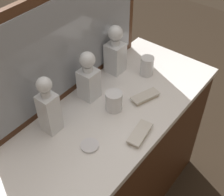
{
  "coord_description": "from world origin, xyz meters",
  "views": [
    {
      "loc": [
        -0.82,
        -0.64,
        1.9
      ],
      "look_at": [
        0.0,
        0.0,
        0.93
      ],
      "focal_mm": 49.37,
      "sensor_mm": 36.0,
      "label": 1
    }
  ],
  "objects_px": {
    "crystal_decanter_left": "(115,54)",
    "porcelain_dish": "(90,146)",
    "crystal_tumbler_rear": "(114,102)",
    "crystal_decanter_right": "(89,80)",
    "crystal_decanter_rear": "(49,110)",
    "silver_brush_left": "(145,97)",
    "crystal_tumbler_far_right": "(147,67)",
    "silver_brush_center": "(140,134)"
  },
  "relations": [
    {
      "from": "crystal_decanter_rear",
      "to": "crystal_tumbler_far_right",
      "type": "bearing_deg",
      "value": -11.06
    },
    {
      "from": "crystal_tumbler_far_right",
      "to": "silver_brush_center",
      "type": "xyz_separation_m",
      "value": [
        -0.39,
        -0.22,
        -0.04
      ]
    },
    {
      "from": "crystal_decanter_rear",
      "to": "silver_brush_left",
      "type": "height_order",
      "value": "crystal_decanter_rear"
    },
    {
      "from": "crystal_tumbler_rear",
      "to": "porcelain_dish",
      "type": "height_order",
      "value": "crystal_tumbler_rear"
    },
    {
      "from": "crystal_tumbler_rear",
      "to": "porcelain_dish",
      "type": "xyz_separation_m",
      "value": [
        -0.25,
        -0.06,
        -0.04
      ]
    },
    {
      "from": "crystal_decanter_right",
      "to": "porcelain_dish",
      "type": "distance_m",
      "value": 0.34
    },
    {
      "from": "crystal_decanter_left",
      "to": "porcelain_dish",
      "type": "relative_size",
      "value": 3.48
    },
    {
      "from": "crystal_tumbler_rear",
      "to": "crystal_decanter_left",
      "type": "bearing_deg",
      "value": 36.84
    },
    {
      "from": "crystal_decanter_right",
      "to": "crystal_decanter_left",
      "type": "distance_m",
      "value": 0.25
    },
    {
      "from": "crystal_tumbler_rear",
      "to": "silver_brush_left",
      "type": "relative_size",
      "value": 0.64
    },
    {
      "from": "crystal_decanter_left",
      "to": "porcelain_dish",
      "type": "distance_m",
      "value": 0.55
    },
    {
      "from": "crystal_decanter_left",
      "to": "porcelain_dish",
      "type": "height_order",
      "value": "crystal_decanter_left"
    },
    {
      "from": "crystal_decanter_rear",
      "to": "crystal_decanter_left",
      "type": "distance_m",
      "value": 0.52
    },
    {
      "from": "crystal_tumbler_rear",
      "to": "porcelain_dish",
      "type": "relative_size",
      "value": 1.25
    },
    {
      "from": "crystal_decanter_left",
      "to": "crystal_tumbler_far_right",
      "type": "height_order",
      "value": "crystal_decanter_left"
    },
    {
      "from": "silver_brush_left",
      "to": "crystal_decanter_left",
      "type": "bearing_deg",
      "value": 70.66
    },
    {
      "from": "silver_brush_left",
      "to": "crystal_tumbler_rear",
      "type": "bearing_deg",
      "value": 153.12
    },
    {
      "from": "crystal_decanter_right",
      "to": "crystal_decanter_rear",
      "type": "xyz_separation_m",
      "value": [
        -0.27,
        -0.01,
        0.01
      ]
    },
    {
      "from": "crystal_tumbler_far_right",
      "to": "porcelain_dish",
      "type": "height_order",
      "value": "crystal_tumbler_far_right"
    },
    {
      "from": "crystal_decanter_right",
      "to": "silver_brush_left",
      "type": "height_order",
      "value": "crystal_decanter_right"
    },
    {
      "from": "crystal_decanter_right",
      "to": "crystal_tumbler_far_right",
      "type": "relative_size",
      "value": 2.48
    },
    {
      "from": "silver_brush_left",
      "to": "silver_brush_center",
      "type": "xyz_separation_m",
      "value": [
        -0.22,
        -0.11,
        0.0
      ]
    },
    {
      "from": "porcelain_dish",
      "to": "crystal_tumbler_far_right",
      "type": "bearing_deg",
      "value": 8.49
    },
    {
      "from": "crystal_tumbler_far_right",
      "to": "crystal_decanter_right",
      "type": "bearing_deg",
      "value": 158.94
    },
    {
      "from": "crystal_decanter_rear",
      "to": "silver_brush_center",
      "type": "relative_size",
      "value": 1.88
    },
    {
      "from": "crystal_decanter_right",
      "to": "crystal_decanter_rear",
      "type": "height_order",
      "value": "crystal_decanter_rear"
    },
    {
      "from": "crystal_decanter_rear",
      "to": "crystal_decanter_left",
      "type": "xyz_separation_m",
      "value": [
        0.51,
        0.04,
        -0.01
      ]
    },
    {
      "from": "crystal_decanter_right",
      "to": "porcelain_dish",
      "type": "relative_size",
      "value": 3.32
    },
    {
      "from": "crystal_decanter_rear",
      "to": "silver_brush_left",
      "type": "relative_size",
      "value": 1.87
    },
    {
      "from": "crystal_tumbler_far_right",
      "to": "silver_brush_left",
      "type": "xyz_separation_m",
      "value": [
        -0.17,
        -0.11,
        -0.04
      ]
    },
    {
      "from": "crystal_tumbler_rear",
      "to": "silver_brush_center",
      "type": "height_order",
      "value": "crystal_tumbler_rear"
    },
    {
      "from": "crystal_decanter_right",
      "to": "silver_brush_center",
      "type": "xyz_separation_m",
      "value": [
        -0.06,
        -0.35,
        -0.09
      ]
    },
    {
      "from": "crystal_decanter_rear",
      "to": "crystal_decanter_right",
      "type": "bearing_deg",
      "value": 2.08
    },
    {
      "from": "crystal_decanter_rear",
      "to": "crystal_tumbler_rear",
      "type": "height_order",
      "value": "crystal_decanter_rear"
    },
    {
      "from": "crystal_tumbler_far_right",
      "to": "crystal_tumbler_rear",
      "type": "height_order",
      "value": "crystal_tumbler_far_right"
    },
    {
      "from": "crystal_decanter_right",
      "to": "silver_brush_left",
      "type": "distance_m",
      "value": 0.29
    },
    {
      "from": "crystal_decanter_right",
      "to": "crystal_tumbler_rear",
      "type": "distance_m",
      "value": 0.17
    },
    {
      "from": "crystal_tumbler_far_right",
      "to": "crystal_tumbler_rear",
      "type": "bearing_deg",
      "value": -175.04
    },
    {
      "from": "crystal_tumbler_rear",
      "to": "crystal_decanter_right",
      "type": "bearing_deg",
      "value": 91.58
    },
    {
      "from": "crystal_decanter_right",
      "to": "crystal_tumbler_far_right",
      "type": "distance_m",
      "value": 0.36
    },
    {
      "from": "silver_brush_left",
      "to": "porcelain_dish",
      "type": "xyz_separation_m",
      "value": [
        -0.4,
        0.02,
        -0.01
      ]
    },
    {
      "from": "crystal_decanter_rear",
      "to": "crystal_tumbler_far_right",
      "type": "distance_m",
      "value": 0.61
    }
  ]
}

